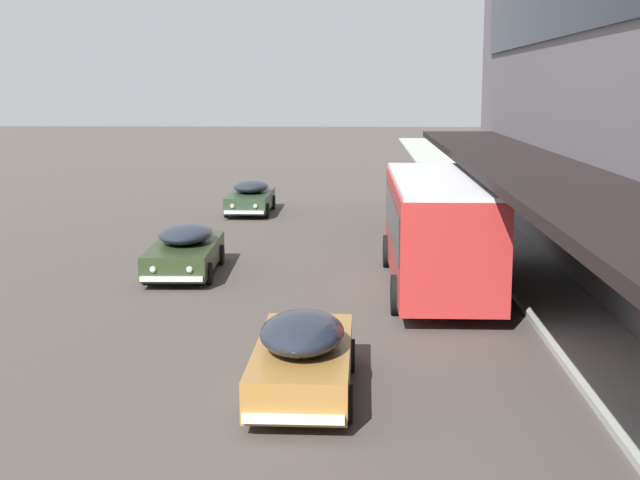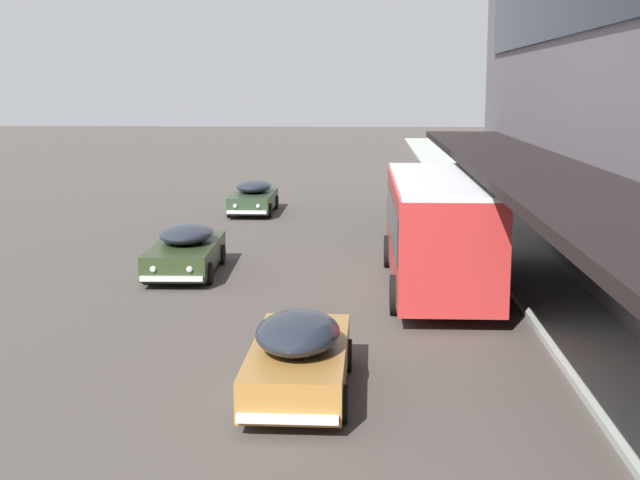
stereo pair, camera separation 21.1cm
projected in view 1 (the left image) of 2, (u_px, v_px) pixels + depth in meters
The scene contains 4 objects.
transit_bus_kerbside_front at pixel (438, 225), 24.64m from camera, with size 2.83×9.23×3.15m.
sedan_lead_mid at pixel (185, 250), 26.91m from camera, with size 2.11×5.02×1.47m.
sedan_lead_near at pixel (303, 355), 16.31m from camera, with size 1.90×4.68×1.54m.
sedan_oncoming_rear at pixel (251, 197), 39.80m from camera, with size 1.92×4.76×1.46m.
Camera 1 is at (1.88, -5.83, 5.61)m, focal length 50.00 mm.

